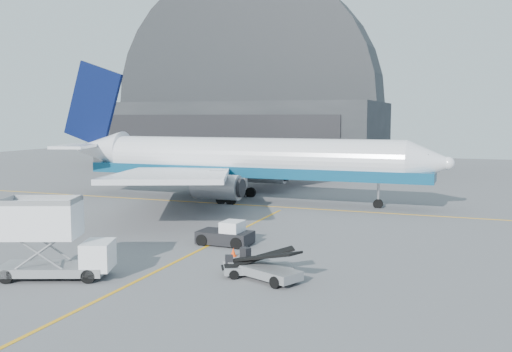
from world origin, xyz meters
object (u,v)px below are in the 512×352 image
at_px(airliner, 236,160).
at_px(pushback_tug, 227,235).
at_px(belt_loader_a, 257,267).
at_px(belt_loader_b, 261,268).
at_px(catering_truck, 51,240).

xyz_separation_m(airliner, pushback_tug, (7.97, -21.06, -3.90)).
xyz_separation_m(airliner, belt_loader_a, (12.96, -28.01, -4.08)).
height_order(airliner, pushback_tug, airliner).
relative_size(airliner, belt_loader_a, 10.88).
xyz_separation_m(belt_loader_a, belt_loader_b, (0.49, -0.54, 0.11)).
bearing_deg(belt_loader_b, pushback_tug, 150.76).
xyz_separation_m(catering_truck, belt_loader_b, (11.56, 4.22, -1.64)).
distance_m(pushback_tug, belt_loader_b, 9.28).
bearing_deg(belt_loader_a, catering_truck, 175.73).
distance_m(airliner, belt_loader_a, 31.13).
bearing_deg(catering_truck, pushback_tug, 41.51).
bearing_deg(airliner, belt_loader_b, -64.77).
bearing_deg(belt_loader_a, pushback_tug, 98.19).
relative_size(belt_loader_a, belt_loader_b, 0.81).
bearing_deg(pushback_tug, airliner, 112.64).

